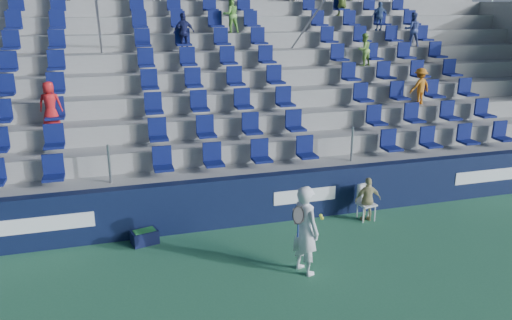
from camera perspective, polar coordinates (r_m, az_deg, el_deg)
The scene contains 7 objects.
ground at distance 9.51m, azimuth 3.68°, elevation -14.84°, with size 70.00×70.00×0.00m, color #30724C.
sponsor_wall at distance 11.92m, azimuth -1.38°, elevation -4.66°, with size 24.00×0.32×1.20m.
grandstand at distance 16.31m, azimuth -6.05°, elevation 6.84°, with size 24.00×8.17×6.63m.
tennis_player at distance 9.77m, azimuth 5.65°, elevation -7.95°, with size 0.72×0.76×1.80m.
line_judge_chair at distance 12.56m, azimuth 12.34°, elevation -4.39°, with size 0.45×0.46×0.89m.
line_judge at distance 12.42m, azimuth 12.67°, elevation -4.42°, with size 0.65×0.27×1.10m, color tan.
ball_bin at distance 11.40m, azimuth -12.61°, elevation -8.51°, with size 0.63×0.49×0.32m.
Camera 1 is at (-2.81, -7.56, 5.03)m, focal length 35.00 mm.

